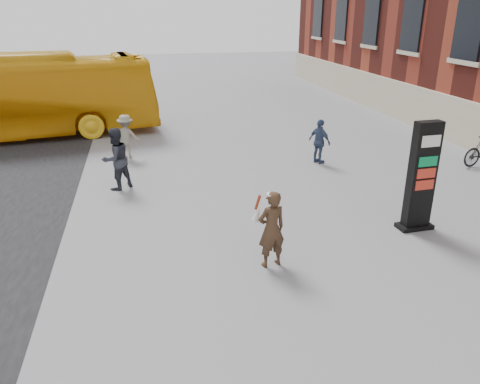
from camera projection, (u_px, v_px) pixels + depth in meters
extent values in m
plane|color=#9E9EA3|center=(289.00, 260.00, 10.21)|extent=(100.00, 100.00, 0.00)
cube|color=black|center=(422.00, 177.00, 11.19)|extent=(0.67, 0.31, 2.71)
cube|color=black|center=(414.00, 226.00, 11.67)|extent=(0.89, 0.48, 0.11)
cube|color=white|center=(427.00, 140.00, 10.85)|extent=(0.50, 0.33, 0.27)
cube|color=#066637|center=(424.00, 160.00, 11.03)|extent=(0.50, 0.33, 0.24)
cube|color=maroon|center=(422.00, 171.00, 11.14)|extent=(0.50, 0.33, 0.24)
cube|color=maroon|center=(421.00, 183.00, 11.25)|extent=(0.50, 0.33, 0.24)
imported|color=#432B1C|center=(271.00, 229.00, 9.70)|extent=(0.69, 0.53, 1.69)
cylinder|color=white|center=(272.00, 195.00, 9.42)|extent=(0.24, 0.24, 0.06)
cone|color=white|center=(275.00, 210.00, 9.88)|extent=(0.25, 0.27, 0.41)
cylinder|color=#963016|center=(275.00, 199.00, 9.79)|extent=(0.13, 0.16, 0.35)
cone|color=white|center=(258.00, 213.00, 9.72)|extent=(0.27, 0.24, 0.41)
cylinder|color=#963016|center=(258.00, 202.00, 9.63)|extent=(0.15, 0.13, 0.35)
imported|color=gold|center=(5.00, 97.00, 19.15)|extent=(12.48, 4.38, 3.40)
imported|color=#2A2C35|center=(116.00, 159.00, 13.90)|extent=(1.15, 1.11, 1.87)
imported|color=gray|center=(126.00, 137.00, 16.87)|extent=(1.13, 0.81, 1.59)
imported|color=#364766|center=(320.00, 141.00, 16.31)|extent=(0.77, 0.99, 1.56)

